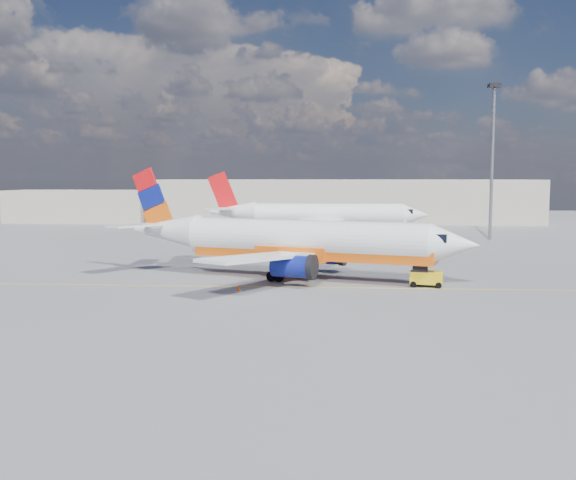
# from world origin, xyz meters

# --- Properties ---
(ground) EXTENTS (240.00, 240.00, 0.00)m
(ground) POSITION_xyz_m (0.00, 0.00, 0.00)
(ground) COLOR #59595E
(ground) RESTS_ON ground
(taxi_line) EXTENTS (70.00, 0.15, 0.01)m
(taxi_line) POSITION_xyz_m (0.00, 3.00, 0.01)
(taxi_line) COLOR yellow
(taxi_line) RESTS_ON ground
(terminal_main) EXTENTS (70.00, 14.00, 8.00)m
(terminal_main) POSITION_xyz_m (5.00, 75.00, 4.00)
(terminal_main) COLOR #B0A998
(terminal_main) RESTS_ON ground
(terminal_annex) EXTENTS (26.00, 10.00, 6.00)m
(terminal_annex) POSITION_xyz_m (-45.00, 72.00, 3.00)
(terminal_annex) COLOR #B0A998
(terminal_annex) RESTS_ON ground
(main_jet) EXTENTS (31.13, 23.69, 9.43)m
(main_jet) POSITION_xyz_m (-0.77, 7.49, 3.14)
(main_jet) COLOR white
(main_jet) RESTS_ON ground
(second_jet) EXTENTS (30.65, 24.28, 9.30)m
(second_jet) POSITION_xyz_m (0.89, 42.76, 3.10)
(second_jet) COLOR white
(second_jet) RESTS_ON ground
(gse_tug) EXTENTS (2.67, 1.93, 1.76)m
(gse_tug) POSITION_xyz_m (9.58, 3.99, 0.83)
(gse_tug) COLOR black
(gse_tug) RESTS_ON ground
(traffic_cone) EXTENTS (0.37, 0.37, 0.52)m
(traffic_cone) POSITION_xyz_m (-4.60, 0.83, 0.25)
(traffic_cone) COLOR white
(traffic_cone) RESTS_ON ground
(floodlight_mast) EXTENTS (1.52, 1.52, 20.84)m
(floodlight_mast) POSITION_xyz_m (23.78, 42.36, 12.49)
(floodlight_mast) COLOR #929299
(floodlight_mast) RESTS_ON ground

